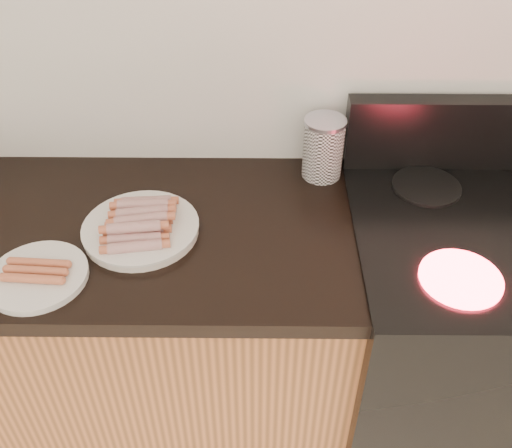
{
  "coord_description": "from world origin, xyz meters",
  "views": [
    {
      "loc": [
        0.17,
        0.62,
        1.81
      ],
      "look_at": [
        0.16,
        1.62,
        0.97
      ],
      "focal_mm": 40.0,
      "sensor_mm": 36.0,
      "label": 1
    }
  ],
  "objects_px": {
    "main_plate": "(141,230)",
    "side_plate": "(38,276)",
    "canister": "(323,148)",
    "stove": "(467,348)"
  },
  "relations": [
    {
      "from": "side_plate",
      "to": "canister",
      "type": "height_order",
      "value": "canister"
    },
    {
      "from": "main_plate",
      "to": "canister",
      "type": "height_order",
      "value": "canister"
    },
    {
      "from": "main_plate",
      "to": "side_plate",
      "type": "relative_size",
      "value": 1.25
    },
    {
      "from": "side_plate",
      "to": "canister",
      "type": "relative_size",
      "value": 1.29
    },
    {
      "from": "main_plate",
      "to": "side_plate",
      "type": "bearing_deg",
      "value": -142.19
    },
    {
      "from": "stove",
      "to": "canister",
      "type": "bearing_deg",
      "value": 151.0
    },
    {
      "from": "side_plate",
      "to": "canister",
      "type": "xyz_separation_m",
      "value": [
        0.66,
        0.41,
        0.08
      ]
    },
    {
      "from": "stove",
      "to": "main_plate",
      "type": "height_order",
      "value": "main_plate"
    },
    {
      "from": "stove",
      "to": "side_plate",
      "type": "xyz_separation_m",
      "value": [
        -1.1,
        -0.17,
        0.45
      ]
    },
    {
      "from": "main_plate",
      "to": "canister",
      "type": "xyz_separation_m",
      "value": [
        0.46,
        0.25,
        0.08
      ]
    }
  ]
}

